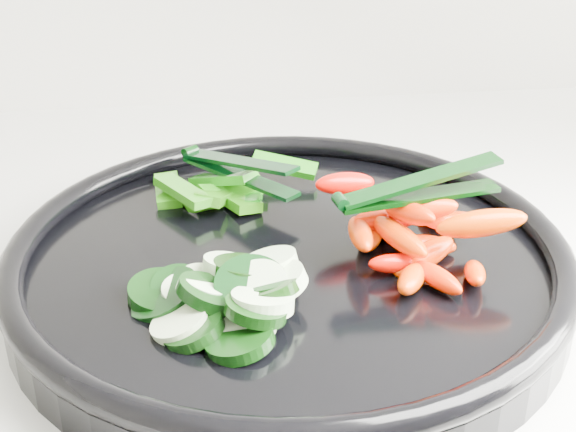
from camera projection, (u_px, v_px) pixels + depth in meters
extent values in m
cube|color=silver|center=(504.00, 230.00, 0.65)|extent=(2.02, 0.62, 0.03)
cylinder|color=black|center=(288.00, 272.00, 0.54)|extent=(0.43, 0.43, 0.02)
torus|color=black|center=(288.00, 248.00, 0.53)|extent=(0.43, 0.43, 0.02)
cylinder|color=black|center=(193.00, 329.00, 0.45)|extent=(0.05, 0.05, 0.02)
cylinder|color=beige|center=(180.00, 324.00, 0.46)|extent=(0.04, 0.04, 0.02)
cylinder|color=black|center=(181.00, 290.00, 0.49)|extent=(0.04, 0.04, 0.02)
cylinder|color=#D8F1C1|center=(202.00, 285.00, 0.49)|extent=(0.04, 0.04, 0.02)
cylinder|color=black|center=(239.00, 340.00, 0.44)|extent=(0.05, 0.05, 0.02)
cylinder|color=beige|center=(248.00, 328.00, 0.45)|extent=(0.04, 0.04, 0.02)
cylinder|color=black|center=(161.00, 293.00, 0.49)|extent=(0.06, 0.06, 0.02)
cylinder|color=beige|center=(189.00, 294.00, 0.49)|extent=(0.05, 0.05, 0.02)
cylinder|color=black|center=(165.00, 297.00, 0.48)|extent=(0.05, 0.05, 0.03)
cylinder|color=#D6F8C6|center=(200.00, 299.00, 0.48)|extent=(0.04, 0.04, 0.02)
cylinder|color=black|center=(270.00, 289.00, 0.47)|extent=(0.05, 0.05, 0.02)
cylinder|color=#D8F1C1|center=(278.00, 283.00, 0.48)|extent=(0.05, 0.05, 0.03)
cylinder|color=black|center=(244.00, 269.00, 0.49)|extent=(0.06, 0.06, 0.02)
cylinder|color=beige|center=(226.00, 265.00, 0.50)|extent=(0.04, 0.04, 0.01)
cylinder|color=black|center=(209.00, 293.00, 0.47)|extent=(0.04, 0.05, 0.03)
cylinder|color=beige|center=(205.00, 288.00, 0.47)|extent=(0.03, 0.03, 0.02)
cylinder|color=black|center=(252.00, 288.00, 0.47)|extent=(0.06, 0.06, 0.03)
cylinder|color=beige|center=(259.00, 288.00, 0.47)|extent=(0.04, 0.04, 0.03)
cylinder|color=black|center=(269.00, 283.00, 0.48)|extent=(0.05, 0.05, 0.02)
cylinder|color=beige|center=(269.00, 264.00, 0.50)|extent=(0.05, 0.05, 0.02)
cylinder|color=black|center=(256.00, 309.00, 0.45)|extent=(0.05, 0.05, 0.02)
cylinder|color=beige|center=(263.00, 302.00, 0.46)|extent=(0.05, 0.05, 0.02)
ellipsoid|color=red|center=(424.00, 257.00, 0.52)|extent=(0.05, 0.04, 0.03)
ellipsoid|color=#E80D00|center=(398.00, 263.00, 0.51)|extent=(0.04, 0.02, 0.02)
ellipsoid|color=red|center=(437.00, 278.00, 0.50)|extent=(0.03, 0.04, 0.02)
ellipsoid|color=#FF4200|center=(390.00, 228.00, 0.55)|extent=(0.03, 0.05, 0.03)
ellipsoid|color=red|center=(475.00, 273.00, 0.50)|extent=(0.02, 0.04, 0.02)
ellipsoid|color=#F43600|center=(370.00, 236.00, 0.54)|extent=(0.03, 0.05, 0.02)
ellipsoid|color=#F12500|center=(412.00, 279.00, 0.49)|extent=(0.04, 0.04, 0.02)
ellipsoid|color=#E33900|center=(426.00, 245.00, 0.53)|extent=(0.04, 0.02, 0.02)
ellipsoid|color=#FF6300|center=(438.00, 215.00, 0.57)|extent=(0.03, 0.05, 0.02)
ellipsoid|color=#FF3E00|center=(392.00, 213.00, 0.57)|extent=(0.02, 0.05, 0.02)
ellipsoid|color=#FF1800|center=(360.00, 234.00, 0.52)|extent=(0.02, 0.05, 0.02)
ellipsoid|color=#DB5400|center=(430.00, 206.00, 0.55)|extent=(0.03, 0.06, 0.03)
ellipsoid|color=red|center=(405.00, 216.00, 0.54)|extent=(0.04, 0.04, 0.02)
ellipsoid|color=#FF4D00|center=(399.00, 237.00, 0.51)|extent=(0.04, 0.05, 0.02)
ellipsoid|color=red|center=(380.00, 220.00, 0.53)|extent=(0.05, 0.03, 0.02)
ellipsoid|color=#E20D00|center=(452.00, 221.00, 0.53)|extent=(0.05, 0.02, 0.02)
ellipsoid|color=#DF3D00|center=(409.00, 213.00, 0.51)|extent=(0.04, 0.05, 0.02)
ellipsoid|color=#FF0D00|center=(345.00, 183.00, 0.55)|extent=(0.05, 0.03, 0.02)
ellipsoid|color=#FE1600|center=(426.00, 208.00, 0.52)|extent=(0.04, 0.02, 0.02)
ellipsoid|color=#F74300|center=(482.00, 223.00, 0.50)|extent=(0.06, 0.02, 0.03)
cube|color=#10750B|center=(252.00, 196.00, 0.61)|extent=(0.02, 0.05, 0.02)
cube|color=#186809|center=(230.00, 193.00, 0.61)|extent=(0.05, 0.04, 0.02)
cube|color=#216D0A|center=(236.00, 200.00, 0.60)|extent=(0.04, 0.05, 0.02)
cube|color=#26740B|center=(225.00, 196.00, 0.61)|extent=(0.07, 0.04, 0.02)
cube|color=#1B750B|center=(168.00, 190.00, 0.62)|extent=(0.02, 0.05, 0.01)
cube|color=#196209|center=(221.00, 193.00, 0.61)|extent=(0.04, 0.07, 0.03)
cube|color=#166809|center=(223.00, 179.00, 0.61)|extent=(0.05, 0.05, 0.02)
cube|color=#116509|center=(183.00, 191.00, 0.59)|extent=(0.04, 0.06, 0.01)
cube|color=#23710A|center=(285.00, 165.00, 0.63)|extent=(0.05, 0.03, 0.02)
cylinder|color=black|center=(340.00, 201.00, 0.50)|extent=(0.01, 0.01, 0.01)
cube|color=black|center=(420.00, 196.00, 0.52)|extent=(0.11, 0.04, 0.00)
cube|color=black|center=(421.00, 180.00, 0.51)|extent=(0.11, 0.04, 0.02)
cylinder|color=black|center=(190.00, 151.00, 0.63)|extent=(0.01, 0.01, 0.01)
cube|color=black|center=(239.00, 176.00, 0.60)|extent=(0.08, 0.09, 0.00)
cube|color=black|center=(239.00, 162.00, 0.60)|extent=(0.08, 0.09, 0.02)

